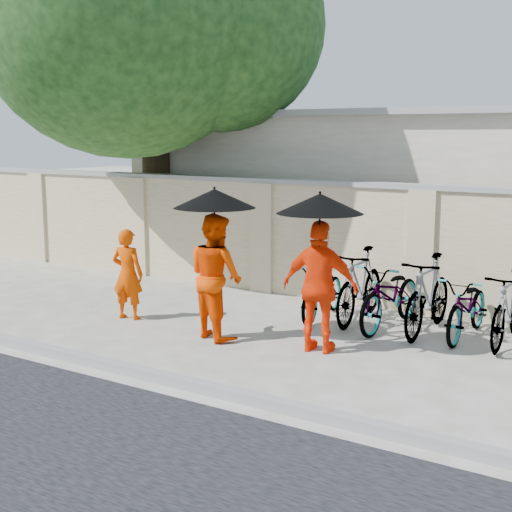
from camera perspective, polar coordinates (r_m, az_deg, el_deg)
The scene contains 16 objects.
ground at distance 10.16m, azimuth -3.94°, elevation -6.70°, with size 80.00×80.00×0.00m, color beige.
kerb at distance 8.90m, azimuth -10.55°, elevation -8.84°, with size 40.00×0.16×0.12m, color gray.
compound_wall at distance 12.17m, azimuth 8.87°, elevation 0.77°, with size 20.00×0.30×2.00m, color beige.
building_behind at distance 15.35m, azimuth 18.16°, elevation 4.50°, with size 14.00×6.00×3.20m, color beige.
shade_tree at distance 14.54m, azimuth -9.05°, elevation 18.43°, with size 6.70×6.20×8.20m.
monk_left at distance 11.29m, azimuth -10.24°, elevation -1.43°, with size 0.52×0.34×1.43m, color #DC3F00.
monk_center at distance 10.07m, azimuth -3.24°, elevation -1.61°, with size 0.87×0.68×1.78m, color #F23F00.
parasol_center at distance 9.82m, azimuth -3.34°, elevation 4.62°, with size 1.14×1.14×1.12m.
monk_right at distance 9.43m, azimuth 5.15°, elevation -2.48°, with size 1.03×0.43×1.77m, color #FF3206.
parasol_right at distance 9.18m, azimuth 5.14°, elevation 4.20°, with size 1.13×1.13×1.12m.
bike_0 at distance 11.24m, azimuth 5.39°, elevation -2.80°, with size 0.58×1.67×0.88m, color slate.
bike_1 at distance 11.10m, azimuth 8.31°, elevation -2.34°, with size 0.54×1.90×1.14m, color slate.
bike_2 at distance 10.80m, azimuth 10.76°, elevation -3.11°, with size 0.67×1.91×1.00m, color slate.
bike_3 at distance 10.60m, azimuth 13.60°, elevation -3.05°, with size 0.54×1.91×1.15m, color slate.
bike_4 at distance 10.55m, azimuth 16.60°, elevation -3.92°, with size 0.60×1.73×0.91m, color slate.
bike_5 at distance 10.36m, azimuth 19.53°, elevation -3.92°, with size 0.49×1.75×1.05m, color slate.
Camera 1 is at (5.83, -7.81, 2.87)m, focal length 50.00 mm.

